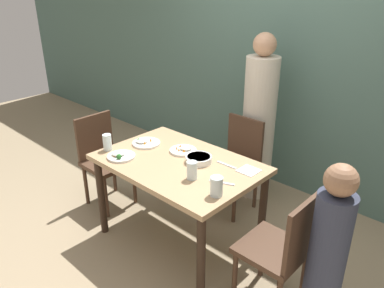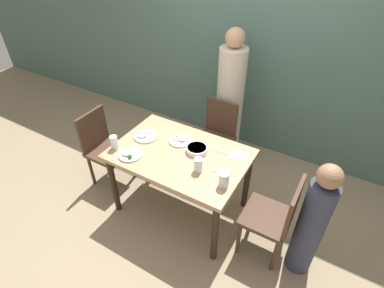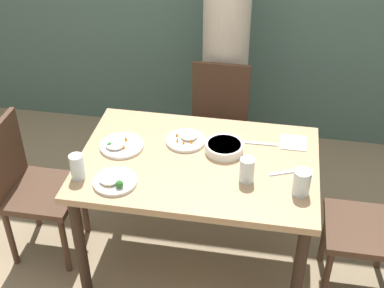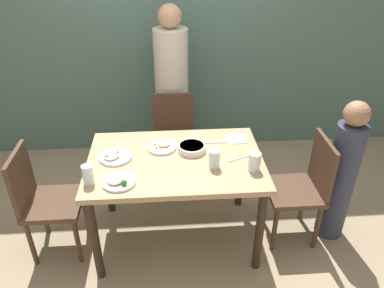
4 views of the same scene
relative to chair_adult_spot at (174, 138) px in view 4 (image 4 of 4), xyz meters
The scene contains 18 objects.
ground_plane 0.89m from the chair_adult_spot, 90.62° to the right, with size 10.00×10.00×0.00m, color #998466.
wall_back 1.12m from the chair_adult_spot, 90.66° to the left, with size 10.00×0.06×2.70m.
dining_table 0.78m from the chair_adult_spot, 90.62° to the right, with size 1.25×0.84×0.75m.
chair_adult_spot is the anchor object (origin of this frame).
chair_child_spot 1.24m from the chair_adult_spot, 39.72° to the right, with size 0.40×0.40×0.87m.
chair_empty_left 1.26m from the chair_adult_spot, 140.36° to the right, with size 0.40×0.40×0.87m.
person_adult 0.43m from the chair_adult_spot, 90.00° to the left, with size 0.31×0.31×1.61m.
person_child 1.47m from the chair_adult_spot, 32.67° to the right, with size 0.22×0.22×1.17m.
bowl_curry 0.73m from the chair_adult_spot, 79.92° to the right, with size 0.20×0.20×0.05m.
plate_rice_adult 0.89m from the chair_adult_spot, 121.57° to the right, with size 0.24×0.24×0.05m.
plate_rice_child 1.12m from the chair_adult_spot, 110.74° to the right, with size 0.22×0.22×0.06m.
plate_noodles 0.67m from the chair_adult_spot, 99.45° to the right, with size 0.22×0.22×0.05m.
glass_water_tall 0.97m from the chair_adult_spot, 73.80° to the right, with size 0.07×0.07×0.13m.
glass_water_short 1.12m from the chair_adult_spot, 60.78° to the right, with size 0.08×0.08×0.13m.
glass_water_center 1.20m from the chair_adult_spot, 119.80° to the right, with size 0.07×0.07×0.14m.
napkin_folded 0.75m from the chair_adult_spot, 46.85° to the right, with size 0.14×0.14×0.01m.
fork_steel 0.94m from the chair_adult_spot, 60.26° to the right, with size 0.17×0.09×0.01m.
spoon_steel 0.69m from the chair_adult_spot, 60.93° to the right, with size 0.18×0.02×0.01m.
Camera 4 is at (-0.05, -2.23, 2.21)m, focal length 35.00 mm.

